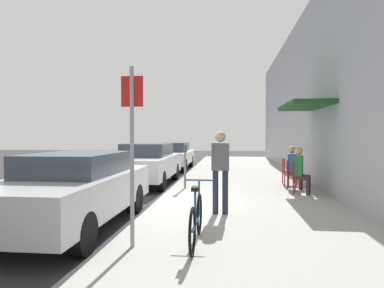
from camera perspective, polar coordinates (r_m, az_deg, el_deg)
The scene contains 15 objects.
ground_plane at distance 8.26m, azimuth -6.50°, elevation -10.68°, with size 60.00×60.00×0.00m, color #2D2D30.
sidewalk_slab at distance 10.03m, azimuth 8.91°, elevation -8.18°, with size 4.50×32.00×0.12m, color #9E9B93.
building_facade at distance 10.38m, azimuth 22.50°, elevation 9.24°, with size 1.40×32.00×6.33m.
parked_car_0 at distance 6.76m, azimuth -19.26°, elevation -7.11°, with size 1.80×4.40×1.40m.
parked_car_1 at distance 12.07m, azimuth -7.61°, elevation -3.21°, with size 1.80×4.40×1.45m.
parked_car_2 at distance 17.40m, azimuth -3.28°, elevation -1.90°, with size 1.80×4.40×1.37m.
parking_meter at distance 10.35m, azimuth -1.18°, elevation -3.24°, with size 0.12×0.10×1.32m.
street_sign at distance 4.95m, azimuth -10.06°, elevation 0.32°, with size 0.32×0.06×2.60m.
bicycle_0 at distance 5.17m, azimuth 0.72°, elevation -12.62°, with size 0.46×1.71×0.90m.
cafe_chair_0 at distance 9.83m, azimuth 17.47°, elevation -5.10°, with size 0.55×0.55×0.87m.
seated_patron_0 at distance 9.80m, azimuth 17.83°, elevation -3.99°, with size 0.50×0.46×1.29m.
cafe_chair_1 at distance 10.78m, azimuth 16.46°, elevation -4.52°, with size 0.54×0.54×0.87m.
seated_patron_1 at distance 10.75m, azimuth 16.79°, elevation -3.50°, with size 0.49×0.44×1.29m.
cafe_chair_2 at distance 11.60m, azimuth 15.72°, elevation -4.09°, with size 0.44×0.44×0.87m.
pedestrian_standing at distance 6.97m, azimuth 4.80°, elevation -3.61°, with size 0.36×0.22×1.70m.
Camera 1 is at (1.79, -7.87, 1.74)m, focal length 31.69 mm.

